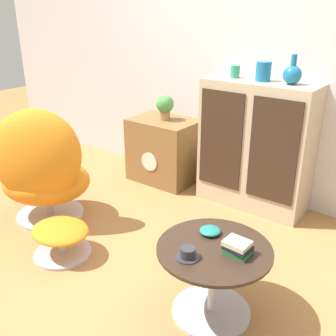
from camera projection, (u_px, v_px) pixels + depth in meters
The scene contains 14 objects.
ground_plane at pixel (133, 262), 2.67m from camera, with size 12.00×12.00×0.00m, color #A87542.
wall_back at pixel (247, 46), 3.27m from camera, with size 6.40×0.06×2.60m.
sideboard at pixel (256, 146), 3.26m from camera, with size 0.91×0.38×1.07m.
tv_console at pixel (164, 150), 3.83m from camera, with size 0.63×0.47×0.61m.
egg_chair at pixel (42, 170), 3.04m from camera, with size 0.93×0.91×0.95m.
ottoman at pixel (61, 235), 2.70m from camera, with size 0.42×0.40×0.23m.
coffee_table at pixel (213, 273), 2.13m from camera, with size 0.62×0.62×0.44m.
vase_leftmost at pixel (235, 71), 3.17m from camera, with size 0.08×0.08×0.10m.
vase_inner_left at pixel (263, 71), 3.03m from camera, with size 0.12×0.12×0.15m.
vase_inner_right at pixel (292, 74), 2.90m from camera, with size 0.14×0.14×0.22m.
potted_plant at pixel (165, 106), 3.66m from camera, with size 0.17×0.17×0.23m.
teacup at pixel (188, 254), 1.98m from camera, with size 0.13×0.13×0.06m.
book_stack at pixel (238, 248), 2.01m from camera, with size 0.14×0.12×0.07m.
bowl at pixel (210, 231), 2.19m from camera, with size 0.12×0.12×0.04m.
Camera 1 is at (1.52, -1.63, 1.62)m, focal length 42.00 mm.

